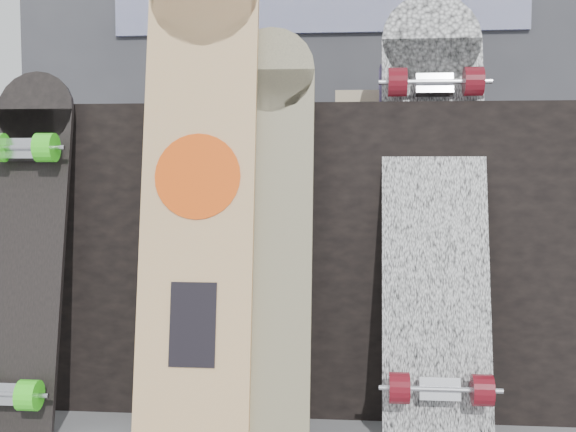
# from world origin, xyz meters

# --- Properties ---
(vendor_table) EXTENTS (1.60, 0.60, 0.80)m
(vendor_table) POSITION_xyz_m (0.00, 0.50, 0.40)
(vendor_table) COLOR black
(vendor_table) RESTS_ON ground
(booth) EXTENTS (2.40, 0.22, 2.20)m
(booth) POSITION_xyz_m (0.00, 1.35, 1.10)
(booth) COLOR #37373D
(booth) RESTS_ON ground
(merch_box_purple) EXTENTS (0.18, 0.12, 0.10)m
(merch_box_purple) POSITION_xyz_m (-0.35, 0.63, 0.85)
(merch_box_purple) COLOR #44356C
(merch_box_purple) RESTS_ON vendor_table
(merch_box_small) EXTENTS (0.14, 0.14, 0.12)m
(merch_box_small) POSITION_xyz_m (0.28, 0.50, 0.86)
(merch_box_small) COLOR #44356C
(merch_box_small) RESTS_ON vendor_table
(merch_box_flat) EXTENTS (0.22, 0.10, 0.06)m
(merch_box_flat) POSITION_xyz_m (0.20, 0.57, 0.83)
(merch_box_flat) COLOR #D1B78C
(merch_box_flat) RESTS_ON vendor_table
(longboard_geisha) EXTENTS (0.27, 0.24, 1.20)m
(longboard_geisha) POSITION_xyz_m (-0.22, 0.10, 0.63)
(longboard_geisha) COLOR #CEB08B
(longboard_geisha) RESTS_ON ground
(longboard_celtic) EXTENTS (0.21, 0.21, 0.98)m
(longboard_celtic) POSITION_xyz_m (-0.06, 0.10, 0.52)
(longboard_celtic) COLOR beige
(longboard_celtic) RESTS_ON ground
(longboard_cascadia) EXTENTS (0.25, 0.38, 1.09)m
(longboard_cascadia) POSITION_xyz_m (0.34, 0.17, 0.56)
(longboard_cascadia) COLOR white
(longboard_cascadia) RESTS_ON ground
(skateboard_dark) EXTENTS (0.20, 0.27, 0.88)m
(skateboard_dark) POSITION_xyz_m (-0.65, 0.07, 0.45)
(skateboard_dark) COLOR black
(skateboard_dark) RESTS_ON ground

